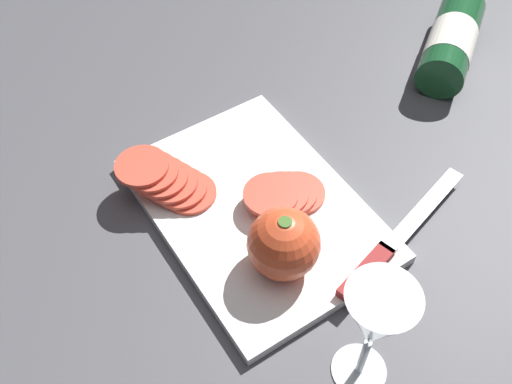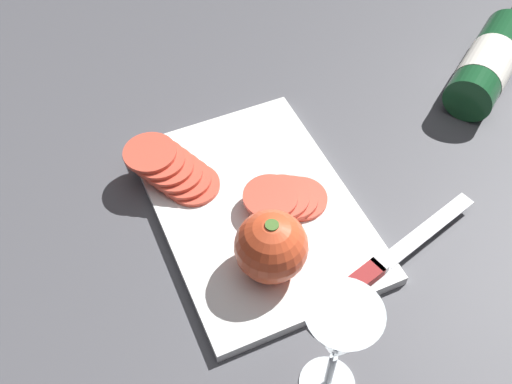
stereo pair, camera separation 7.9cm
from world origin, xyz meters
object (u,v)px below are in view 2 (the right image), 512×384
knife (369,274)px  wine_glass (338,339)px  tomato_slice_stack_near (172,169)px  whole_tomato (271,247)px  tomato_slice_stack_far (287,197)px  wine_bottle (491,60)px

knife → wine_glass: bearing=-153.8°
wine_glass → tomato_slice_stack_near: bearing=10.4°
whole_tomato → tomato_slice_stack_far: (0.08, -0.06, -0.03)m
wine_bottle → tomato_slice_stack_far: bearing=105.2°
knife → tomato_slice_stack_near: 0.30m
wine_glass → whole_tomato: (0.16, -0.00, -0.06)m
tomato_slice_stack_near → tomato_slice_stack_far: (-0.11, -0.13, -0.01)m
wine_bottle → whole_tomato: size_ratio=3.39×
wine_glass → tomato_slice_stack_far: bearing=-14.8°
knife → tomato_slice_stack_near: (0.25, 0.17, 0.01)m
wine_bottle → wine_glass: 0.61m
whole_tomato → knife: bearing=-120.8°
wine_bottle → wine_glass: bearing=126.1°
wine_bottle → whole_tomato: (-0.20, 0.49, 0.02)m
whole_tomato → tomato_slice_stack_near: 0.20m
whole_tomato → tomato_slice_stack_near: size_ratio=0.73×
wine_glass → whole_tomato: size_ratio=1.91×
whole_tomato → knife: size_ratio=0.34×
wine_bottle → knife: bearing=124.4°
wine_bottle → knife: 0.46m
wine_bottle → tomato_slice_stack_near: wine_bottle is taller
knife → whole_tomato: bearing=133.8°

